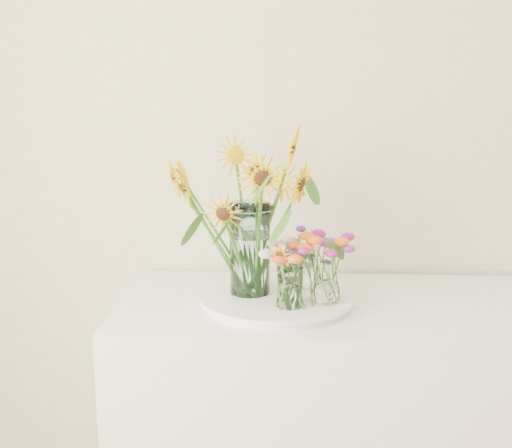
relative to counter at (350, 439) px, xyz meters
name	(u,v)px	position (x,y,z in m)	size (l,w,h in m)	color
counter	(350,439)	(0.00, 0.00, 0.00)	(1.40, 0.60, 0.90)	white
tray	(276,300)	(-0.23, -0.03, 0.46)	(0.43, 0.43, 0.03)	white
mason_jar	(250,249)	(-0.31, -0.02, 0.61)	(0.12, 0.12, 0.28)	#B1E4E3
sunflower_bouquet	(250,211)	(-0.31, -0.02, 0.73)	(0.71, 0.71, 0.50)	#E6BC04
small_vase_a	(290,288)	(-0.19, -0.14, 0.54)	(0.07, 0.07, 0.12)	white
wildflower_posy_a	(290,272)	(-0.19, -0.14, 0.58)	(0.19, 0.19, 0.21)	orange
small_vase_b	(325,282)	(-0.09, -0.09, 0.54)	(0.09, 0.09, 0.12)	white
wildflower_posy_b	(325,267)	(-0.09, -0.09, 0.58)	(0.22, 0.22, 0.21)	orange
small_vase_c	(305,271)	(-0.15, 0.06, 0.53)	(0.06, 0.06, 0.11)	white
wildflower_posy_c	(305,256)	(-0.15, 0.06, 0.57)	(0.21, 0.21, 0.20)	orange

